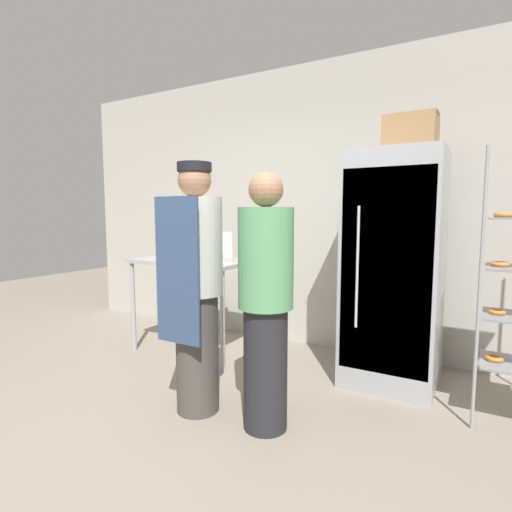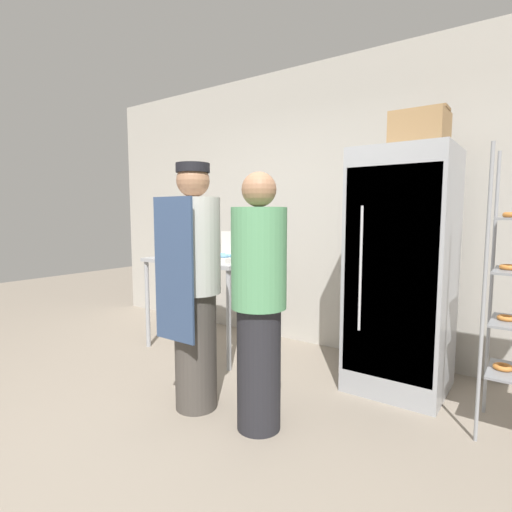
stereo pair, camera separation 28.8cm
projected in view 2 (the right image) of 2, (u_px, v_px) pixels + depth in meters
The scene contains 10 objects.
ground_plane at pixel (178, 442), 2.40m from camera, with size 14.00×14.00×0.00m, color gray.
back_wall at pixel (335, 207), 4.02m from camera, with size 6.40×0.12×2.87m, color #B7B2A8.
refrigerator at pixel (402, 272), 3.08m from camera, with size 0.71×0.72×1.85m.
prep_counter at pixel (205, 270), 3.98m from camera, with size 1.16×0.65×0.93m.
donut_box at pixel (223, 257), 3.69m from camera, with size 0.24×0.24×0.28m.
blender_pitcher at pixel (234, 248), 3.91m from camera, with size 0.12×0.12×0.26m.
binder_stack at pixel (197, 252), 4.22m from camera, with size 0.29×0.26×0.09m.
cardboard_storage_box at pixel (420, 129), 2.91m from camera, with size 0.38×0.35×0.27m.
person_baker at pixel (194, 284), 2.75m from camera, with size 0.36×0.38×1.71m.
person_customer at pixel (259, 301), 2.48m from camera, with size 0.34×0.34×1.63m.
Camera 2 is at (1.70, -1.58, 1.37)m, focal length 28.00 mm.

